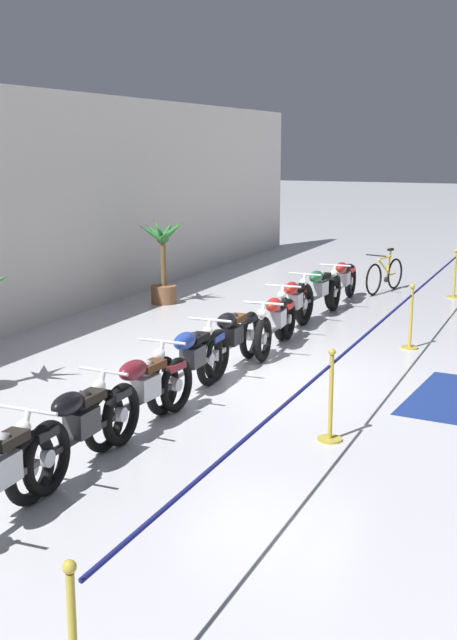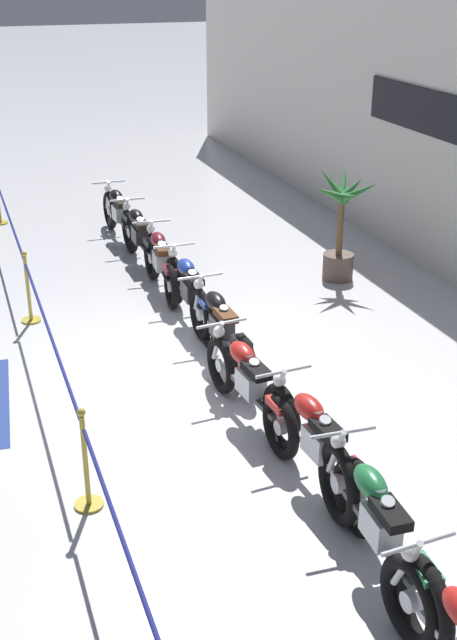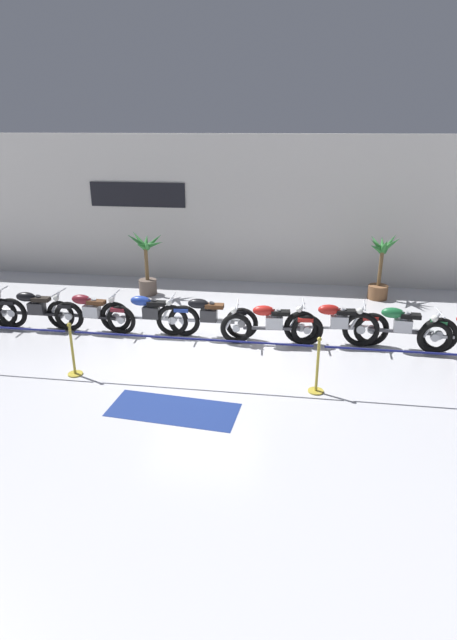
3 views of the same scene
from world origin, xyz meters
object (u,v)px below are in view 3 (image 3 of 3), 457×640
(motorcycle_maroon_2, at_px, (90,312))
(motorcycle_green_7, at_px, (399,328))
(motorcycle_blue_3, at_px, (149,314))
(potted_palm_left_of_row, at_px, (381,268))
(motorcycle_black_1, at_px, (35,310))
(stanchion_mid_left, at_px, (73,357))
(motorcycle_red_5, at_px, (271,324))
(stanchion_mid_right, at_px, (317,374))
(floor_banner, at_px, (174,410))
(stanchion_far_left, at_px, (105,339))
(potted_palm_right_of_row, at_px, (147,265))
(motorcycle_black_4, at_px, (206,317))
(motorcycle_red_6, at_px, (336,324))

(motorcycle_maroon_2, height_order, motorcycle_green_7, motorcycle_green_7)
(motorcycle_blue_3, distance_m, potted_palm_left_of_row, 6.36)
(motorcycle_black_1, height_order, stanchion_mid_left, stanchion_mid_left)
(motorcycle_red_5, height_order, stanchion_mid_right, stanchion_mid_right)
(motorcycle_maroon_2, bearing_deg, motorcycle_blue_3, 2.16)
(motorcycle_maroon_2, height_order, floor_banner, motorcycle_maroon_2)
(motorcycle_maroon_2, distance_m, floor_banner, 4.09)
(motorcycle_blue_3, xyz_separation_m, motorcycle_red_5, (2.75, -0.17, -0.01))
(motorcycle_maroon_2, xyz_separation_m, stanchion_far_left, (1.20, -2.08, 0.31))
(motorcycle_green_7, xyz_separation_m, stanchion_far_left, (-5.57, -2.08, 0.29))
(motorcycle_black_1, height_order, stanchion_far_left, stanchion_far_left)
(motorcycle_red_5, bearing_deg, motorcycle_black_1, 179.06)
(potted_palm_right_of_row, distance_m, stanchion_mid_left, 4.90)
(motorcycle_green_7, distance_m, floor_banner, 5.10)
(motorcycle_black_4, relative_size, motorcycle_red_5, 1.04)
(stanchion_far_left, relative_size, stanchion_mid_right, 13.56)
(motorcycle_red_6, bearing_deg, floor_banner, -131.83)
(motorcycle_blue_3, height_order, potted_palm_right_of_row, potted_palm_right_of_row)
(motorcycle_black_1, distance_m, motorcycle_blue_3, 2.69)
(stanchion_mid_left, bearing_deg, motorcycle_red_6, 23.45)
(motorcycle_blue_3, xyz_separation_m, potted_palm_right_of_row, (-0.87, 2.75, 0.37))
(motorcycle_black_1, relative_size, motorcycle_black_4, 1.01)
(motorcycle_blue_3, distance_m, motorcycle_red_5, 2.75)
(stanchion_mid_right, bearing_deg, motorcycle_green_7, 50.37)
(motorcycle_black_1, relative_size, motorcycle_red_5, 1.05)
(motorcycle_black_1, height_order, motorcycle_blue_3, motorcycle_blue_3)
(motorcycle_black_4, distance_m, motorcycle_red_6, 2.81)
(motorcycle_red_6, xyz_separation_m, stanchion_mid_left, (-4.94, -2.14, -0.11))
(potted_palm_left_of_row, height_order, stanchion_mid_left, potted_palm_left_of_row)
(stanchion_far_left, xyz_separation_m, stanchion_mid_right, (3.85, -0.00, -0.41))
(motorcycle_black_4, distance_m, stanchion_far_left, 2.61)
(motorcycle_maroon_2, relative_size, floor_banner, 1.01)
(motorcycle_black_1, bearing_deg, motorcycle_red_6, 0.75)
(motorcycle_black_1, relative_size, stanchion_far_left, 0.16)
(motorcycle_maroon_2, bearing_deg, motorcycle_red_5, -1.59)
(motorcycle_red_5, xyz_separation_m, stanchion_mid_left, (-3.57, -1.96, -0.10))
(stanchion_mid_left, relative_size, stanchion_mid_right, 1.00)
(motorcycle_black_1, height_order, motorcycle_black_4, motorcycle_black_4)
(potted_palm_left_of_row, bearing_deg, motorcycle_black_1, -157.39)
(motorcycle_green_7, xyz_separation_m, potted_palm_left_of_row, (0.02, 3.35, 0.39))
(stanchion_far_left, distance_m, stanchion_mid_left, 0.77)
(motorcycle_black_1, relative_size, motorcycle_maroon_2, 1.06)
(stanchion_mid_right, bearing_deg, motorcycle_blue_3, 149.94)
(motorcycle_green_7, distance_m, potted_palm_left_of_row, 3.37)
(motorcycle_maroon_2, bearing_deg, stanchion_mid_left, -75.30)
(motorcycle_blue_3, bearing_deg, motorcycle_black_1, -178.36)
(motorcycle_black_4, distance_m, motorcycle_red_5, 1.45)
(motorcycle_black_4, relative_size, motorcycle_red_6, 1.02)
(motorcycle_black_4, relative_size, motorcycle_green_7, 0.98)
(stanchion_mid_left, bearing_deg, potted_palm_right_of_row, 90.56)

